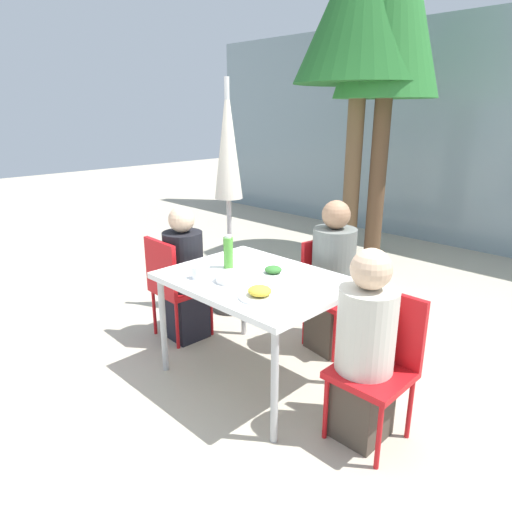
{
  "coord_description": "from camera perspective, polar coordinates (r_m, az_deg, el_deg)",
  "views": [
    {
      "loc": [
        2.0,
        -2.02,
        1.82
      ],
      "look_at": [
        0.0,
        0.0,
        0.91
      ],
      "focal_mm": 32.0,
      "sensor_mm": 36.0,
      "label": 1
    }
  ],
  "objects": [
    {
      "name": "ground_plane",
      "position": [
        3.37,
        0.0,
        -14.86
      ],
      "size": [
        24.0,
        24.0,
        0.0
      ],
      "primitive_type": "plane",
      "color": "#B2A893"
    },
    {
      "name": "chair_right",
      "position": [
        2.71,
        15.18,
        -12.0
      ],
      "size": [
        0.4,
        0.4,
        0.86
      ],
      "rotation": [
        0.0,
        0.0,
        -3.14
      ],
      "color": "red",
      "rests_on": "ground"
    },
    {
      "name": "drinking_cup",
      "position": [
        3.03,
        -7.31,
        -2.05
      ],
      "size": [
        0.08,
        0.08,
        0.08
      ],
      "color": "white",
      "rests_on": "dining_table"
    },
    {
      "name": "tree_behind_left",
      "position": [
        5.84,
        13.26,
        28.21
      ],
      "size": [
        1.51,
        1.51,
        3.81
      ],
      "color": "brown",
      "rests_on": "ground"
    },
    {
      "name": "person_right",
      "position": [
        2.65,
        13.42,
        -11.52
      ],
      "size": [
        0.32,
        0.32,
        1.14
      ],
      "rotation": [
        0.0,
        0.0,
        -3.14
      ],
      "color": "#473D33",
      "rests_on": "ground"
    },
    {
      "name": "person_far",
      "position": [
        3.53,
        9.54,
        -3.16
      ],
      "size": [
        0.34,
        0.34,
        1.2
      ],
      "rotation": [
        0.0,
        0.0,
        -1.74
      ],
      "color": "#473D33",
      "rests_on": "ground"
    },
    {
      "name": "chair_left",
      "position": [
        3.74,
        -10.37,
        -3.15
      ],
      "size": [
        0.41,
        0.41,
        0.86
      ],
      "rotation": [
        0.0,
        0.0,
        -0.04
      ],
      "color": "red",
      "rests_on": "ground"
    },
    {
      "name": "plate_1",
      "position": [
        2.71,
        0.46,
        -4.68
      ],
      "size": [
        0.26,
        0.26,
        0.07
      ],
      "color": "white",
      "rests_on": "dining_table"
    },
    {
      "name": "building_facade",
      "position": [
        6.69,
        28.08,
        13.06
      ],
      "size": [
        10.0,
        0.2,
        3.0
      ],
      "color": "gray",
      "rests_on": "ground"
    },
    {
      "name": "dining_table",
      "position": [
        3.05,
        0.0,
        -3.81
      ],
      "size": [
        1.19,
        0.91,
        0.76
      ],
      "color": "white",
      "rests_on": "ground"
    },
    {
      "name": "bottle",
      "position": [
        3.19,
        -3.48,
        0.49
      ],
      "size": [
        0.07,
        0.07,
        0.24
      ],
      "color": "#51A338",
      "rests_on": "dining_table"
    },
    {
      "name": "plate_0",
      "position": [
        3.07,
        2.17,
        -1.96
      ],
      "size": [
        0.21,
        0.21,
        0.06
      ],
      "color": "white",
      "rests_on": "dining_table"
    },
    {
      "name": "salad_bowl",
      "position": [
        2.96,
        -3.23,
        -2.69
      ],
      "size": [
        0.19,
        0.19,
        0.05
      ],
      "color": "white",
      "rests_on": "dining_table"
    },
    {
      "name": "person_left",
      "position": [
        3.73,
        -8.94,
        -2.68
      ],
      "size": [
        0.32,
        0.32,
        1.11
      ],
      "rotation": [
        0.0,
        0.0,
        -0.04
      ],
      "color": "black",
      "rests_on": "ground"
    },
    {
      "name": "chair_far",
      "position": [
        3.64,
        9.15,
        -3.66
      ],
      "size": [
        0.46,
        0.46,
        0.86
      ],
      "rotation": [
        0.0,
        0.0,
        -1.74
      ],
      "color": "red",
      "rests_on": "ground"
    },
    {
      "name": "closed_umbrella",
      "position": [
        4.05,
        -3.51,
        11.91
      ],
      "size": [
        0.36,
        0.36,
        2.08
      ],
      "color": "#333333",
      "rests_on": "ground"
    }
  ]
}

